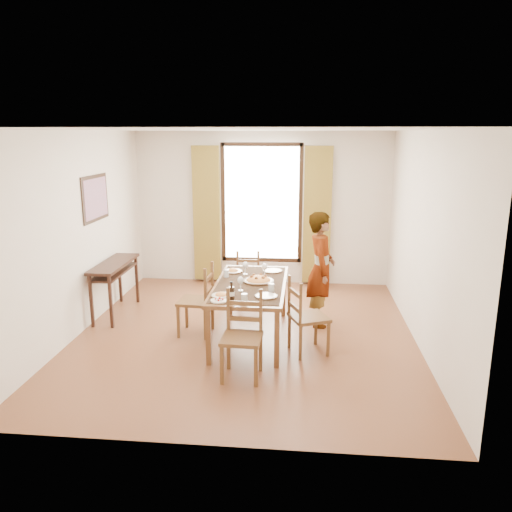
# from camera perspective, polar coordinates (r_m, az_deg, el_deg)

# --- Properties ---
(ground) EXTENTS (5.00, 5.00, 0.00)m
(ground) POSITION_cam_1_polar(r_m,az_deg,el_deg) (6.86, -1.19, -8.92)
(ground) COLOR brown
(ground) RESTS_ON ground
(room_shell) EXTENTS (4.60, 5.10, 2.74)m
(room_shell) POSITION_cam_1_polar(r_m,az_deg,el_deg) (6.55, -1.17, 4.07)
(room_shell) COLOR beige
(room_shell) RESTS_ON ground
(console_table) EXTENTS (0.38, 1.20, 0.80)m
(console_table) POSITION_cam_1_polar(r_m,az_deg,el_deg) (7.68, -15.89, -1.56)
(console_table) COLOR black
(console_table) RESTS_ON ground
(dining_table) EXTENTS (0.92, 1.82, 0.76)m
(dining_table) POSITION_cam_1_polar(r_m,az_deg,el_deg) (6.52, -0.64, -3.68)
(dining_table) COLOR brown
(dining_table) RESTS_ON ground
(chair_west) EXTENTS (0.46, 0.46, 0.97)m
(chair_west) POSITION_cam_1_polar(r_m,az_deg,el_deg) (6.77, -6.65, -5.23)
(chair_west) COLOR brown
(chair_west) RESTS_ON ground
(chair_north) EXTENTS (0.41, 0.41, 0.86)m
(chair_north) POSITION_cam_1_polar(r_m,az_deg,el_deg) (8.04, -0.89, -2.42)
(chair_north) COLOR brown
(chair_north) RESTS_ON ground
(chair_south) EXTENTS (0.45, 0.45, 0.98)m
(chair_south) POSITION_cam_1_polar(r_m,az_deg,el_deg) (5.58, -1.59, -9.35)
(chair_south) COLOR brown
(chair_south) RESTS_ON ground
(chair_east) EXTENTS (0.56, 0.56, 0.96)m
(chair_east) POSITION_cam_1_polar(r_m,az_deg,el_deg) (6.19, 5.76, -7.11)
(chair_east) COLOR brown
(chair_east) RESTS_ON ground
(man) EXTENTS (0.60, 0.40, 1.62)m
(man) POSITION_cam_1_polar(r_m,az_deg,el_deg) (7.02, 7.42, -1.51)
(man) COLOR gray
(man) RESTS_ON ground
(plate_sw) EXTENTS (0.27, 0.27, 0.05)m
(plate_sw) POSITION_cam_1_polar(r_m,az_deg,el_deg) (5.99, -3.97, -4.39)
(plate_sw) COLOR silver
(plate_sw) RESTS_ON dining_table
(plate_se) EXTENTS (0.27, 0.27, 0.05)m
(plate_se) POSITION_cam_1_polar(r_m,az_deg,el_deg) (5.96, 1.19, -4.44)
(plate_se) COLOR silver
(plate_se) RESTS_ON dining_table
(plate_nw) EXTENTS (0.27, 0.27, 0.05)m
(plate_nw) POSITION_cam_1_polar(r_m,az_deg,el_deg) (7.02, -2.66, -1.62)
(plate_nw) COLOR silver
(plate_nw) RESTS_ON dining_table
(plate_ne) EXTENTS (0.27, 0.27, 0.05)m
(plate_ne) POSITION_cam_1_polar(r_m,az_deg,el_deg) (7.04, 1.90, -1.57)
(plate_ne) COLOR silver
(plate_ne) RESTS_ON dining_table
(pasta_platter) EXTENTS (0.40, 0.40, 0.10)m
(pasta_platter) POSITION_cam_1_polar(r_m,az_deg,el_deg) (6.55, 0.28, -2.55)
(pasta_platter) COLOR #C43F19
(pasta_platter) RESTS_ON dining_table
(caprese_plate) EXTENTS (0.20, 0.20, 0.04)m
(caprese_plate) POSITION_cam_1_polar(r_m,az_deg,el_deg) (5.83, -4.23, -4.98)
(caprese_plate) COLOR silver
(caprese_plate) RESTS_ON dining_table
(wine_glass_a) EXTENTS (0.08, 0.08, 0.18)m
(wine_glass_a) POSITION_cam_1_polar(r_m,az_deg,el_deg) (6.18, -1.78, -3.17)
(wine_glass_a) COLOR white
(wine_glass_a) RESTS_ON dining_table
(wine_glass_b) EXTENTS (0.08, 0.08, 0.18)m
(wine_glass_b) POSITION_cam_1_polar(r_m,az_deg,el_deg) (6.80, 0.98, -1.57)
(wine_glass_b) COLOR white
(wine_glass_b) RESTS_ON dining_table
(wine_glass_c) EXTENTS (0.08, 0.08, 0.18)m
(wine_glass_c) POSITION_cam_1_polar(r_m,az_deg,el_deg) (6.88, -1.25, -1.38)
(wine_glass_c) COLOR white
(wine_glass_c) RESTS_ON dining_table
(tumbler_a) EXTENTS (0.07, 0.07, 0.10)m
(tumbler_a) POSITION_cam_1_polar(r_m,az_deg,el_deg) (6.16, 1.77, -3.62)
(tumbler_a) COLOR silver
(tumbler_a) RESTS_ON dining_table
(tumbler_b) EXTENTS (0.07, 0.07, 0.10)m
(tumbler_b) POSITION_cam_1_polar(r_m,az_deg,el_deg) (6.78, -3.41, -1.99)
(tumbler_b) COLOR silver
(tumbler_b) RESTS_ON dining_table
(tumbler_c) EXTENTS (0.07, 0.07, 0.10)m
(tumbler_c) POSITION_cam_1_polar(r_m,az_deg,el_deg) (5.78, -1.35, -4.81)
(tumbler_c) COLOR silver
(tumbler_c) RESTS_ON dining_table
(wine_bottle) EXTENTS (0.07, 0.07, 0.25)m
(wine_bottle) POSITION_cam_1_polar(r_m,az_deg,el_deg) (5.77, -2.81, -4.09)
(wine_bottle) COLOR black
(wine_bottle) RESTS_ON dining_table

